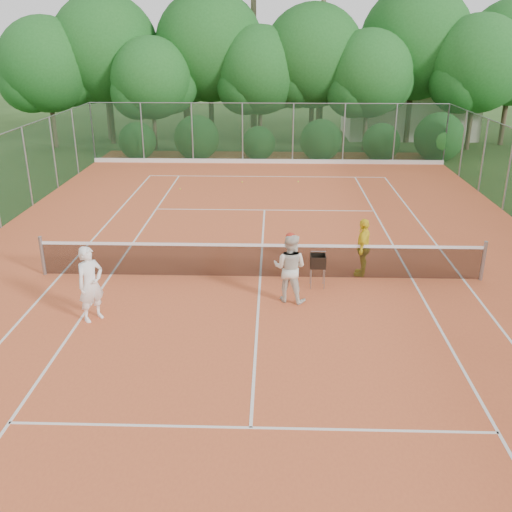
{
  "coord_description": "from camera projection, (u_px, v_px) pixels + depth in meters",
  "views": [
    {
      "loc": [
        0.34,
        -14.26,
        6.16
      ],
      "look_at": [
        -0.08,
        -1.2,
        1.1
      ],
      "focal_mm": 40.0,
      "sensor_mm": 36.0,
      "label": 1
    }
  ],
  "objects": [
    {
      "name": "stray_ball_c",
      "position": [
        298.0,
        182.0,
        25.53
      ],
      "size": [
        0.07,
        0.07,
        0.07
      ],
      "primitive_type": "sphere",
      "color": "#CFE635",
      "rests_on": "clay_court"
    },
    {
      "name": "tennis_net",
      "position": [
        260.0,
        260.0,
        15.33
      ],
      "size": [
        11.97,
        0.1,
        1.1
      ],
      "color": "gray",
      "rests_on": "clay_court"
    },
    {
      "name": "player_yellow",
      "position": [
        363.0,
        247.0,
        15.39
      ],
      "size": [
        0.65,
        1.02,
        1.61
      ],
      "primitive_type": "imported",
      "rotation": [
        0.0,
        0.0,
        -1.86
      ],
      "color": "yellow",
      "rests_on": "clay_court"
    },
    {
      "name": "ball_hopper",
      "position": [
        318.0,
        262.0,
        14.69
      ],
      "size": [
        0.38,
        0.38,
        0.88
      ],
      "rotation": [
        0.0,
        0.0,
        0.22
      ],
      "color": "gray",
      "rests_on": "clay_court"
    },
    {
      "name": "player_white",
      "position": [
        91.0,
        284.0,
        12.9
      ],
      "size": [
        0.75,
        0.77,
        1.78
      ],
      "primitive_type": "imported",
      "rotation": [
        0.0,
        0.0,
        0.86
      ],
      "color": "white",
      "rests_on": "clay_court"
    },
    {
      "name": "stray_ball_b",
      "position": [
        242.0,
        182.0,
        25.48
      ],
      "size": [
        0.07,
        0.07,
        0.07
      ],
      "primitive_type": "sphere",
      "color": "yellow",
      "rests_on": "clay_court"
    },
    {
      "name": "stray_ball_a",
      "position": [
        180.0,
        189.0,
        24.32
      ],
      "size": [
        0.07,
        0.07,
        0.07
      ],
      "primitive_type": "sphere",
      "color": "gold",
      "rests_on": "clay_court"
    },
    {
      "name": "tropical_treeline",
      "position": [
        294.0,
        55.0,
        32.48
      ],
      "size": [
        32.1,
        8.49,
        15.03
      ],
      "color": "brown",
      "rests_on": "ground"
    },
    {
      "name": "fence_back",
      "position": [
        268.0,
        133.0,
        28.95
      ],
      "size": [
        18.07,
        0.07,
        3.0
      ],
      "color": "#19381E",
      "rests_on": "clay_court"
    },
    {
      "name": "player_center_grp",
      "position": [
        290.0,
        268.0,
        13.85
      ],
      "size": [
        1.01,
        0.89,
        1.77
      ],
      "color": "silver",
      "rests_on": "clay_court"
    },
    {
      "name": "ground",
      "position": [
        260.0,
        278.0,
        15.52
      ],
      "size": [
        120.0,
        120.0,
        0.0
      ],
      "primitive_type": "plane",
      "color": "#274619",
      "rests_on": "ground"
    },
    {
      "name": "court_markings",
      "position": [
        260.0,
        277.0,
        15.51
      ],
      "size": [
        11.03,
        23.83,
        0.01
      ],
      "color": "white",
      "rests_on": "clay_court"
    },
    {
      "name": "clay_court",
      "position": [
        260.0,
        277.0,
        15.52
      ],
      "size": [
        18.0,
        36.0,
        0.02
      ],
      "primitive_type": "cube",
      "color": "#D85F31",
      "rests_on": "ground"
    },
    {
      "name": "club_building",
      "position": [
        408.0,
        112.0,
        37.08
      ],
      "size": [
        8.0,
        5.0,
        3.0
      ],
      "primitive_type": "cube",
      "color": "beige",
      "rests_on": "ground"
    }
  ]
}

